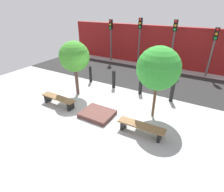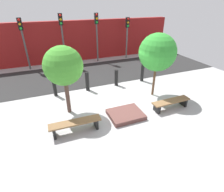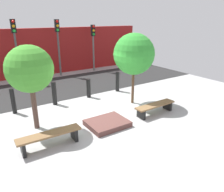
{
  "view_description": "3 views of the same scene",
  "coord_description": "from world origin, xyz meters",
  "views": [
    {
      "loc": [
        3.95,
        -6.13,
        4.58
      ],
      "look_at": [
        0.46,
        -0.04,
        0.89
      ],
      "focal_mm": 28.0,
      "sensor_mm": 36.0,
      "label": 1
    },
    {
      "loc": [
        -2.89,
        -6.21,
        4.46
      ],
      "look_at": [
        -0.57,
        -0.41,
        1.03
      ],
      "focal_mm": 28.0,
      "sensor_mm": 36.0,
      "label": 2
    },
    {
      "loc": [
        -3.86,
        -6.73,
        3.79
      ],
      "look_at": [
        0.25,
        -0.55,
        1.1
      ],
      "focal_mm": 35.0,
      "sensor_mm": 36.0,
      "label": 3
    }
  ],
  "objects": [
    {
      "name": "ground_plane",
      "position": [
        0.0,
        0.0,
        0.0
      ],
      "size": [
        18.0,
        18.0,
        0.0
      ],
      "primitive_type": "plane",
      "color": "#A1A1A1"
    },
    {
      "name": "road_strip",
      "position": [
        0.0,
        4.94,
        0.01
      ],
      "size": [
        18.0,
        4.38,
        0.01
      ],
      "primitive_type": "cube",
      "color": "#252525",
      "rests_on": "ground"
    },
    {
      "name": "building_facade",
      "position": [
        0.0,
        8.42,
        1.56
      ],
      "size": [
        16.2,
        0.5,
        3.12
      ],
      "primitive_type": "cube",
      "color": "maroon",
      "rests_on": "ground"
    },
    {
      "name": "bench_left",
      "position": [
        -2.22,
        -0.8,
        0.34
      ],
      "size": [
        1.96,
        0.44,
        0.47
      ],
      "rotation": [
        0.0,
        0.0,
        -0.02
      ],
      "color": "black",
      "rests_on": "ground"
    },
    {
      "name": "bench_right",
      "position": [
        2.22,
        -0.8,
        0.31
      ],
      "size": [
        1.89,
        0.46,
        0.42
      ],
      "rotation": [
        0.0,
        0.0,
        0.02
      ],
      "color": "black",
      "rests_on": "ground"
    },
    {
      "name": "planter_bed",
      "position": [
        0.0,
        -0.6,
        0.09
      ],
      "size": [
        1.45,
        1.19,
        0.19
      ],
      "primitive_type": "cube",
      "color": "brown",
      "rests_on": "ground"
    },
    {
      "name": "tree_behind_left_bench",
      "position": [
        -2.22,
        0.69,
        2.16
      ],
      "size": [
        1.59,
        1.59,
        2.97
      ],
      "color": "#513830",
      "rests_on": "ground"
    },
    {
      "name": "tree_behind_right_bench",
      "position": [
        2.22,
        0.69,
        2.27
      ],
      "size": [
        1.8,
        1.8,
        3.18
      ],
      "color": "brown",
      "rests_on": "ground"
    },
    {
      "name": "bollard_far_left",
      "position": [
        -2.62,
        2.5,
        0.54
      ],
      "size": [
        0.18,
        0.18,
        1.07
      ],
      "primitive_type": "cylinder",
      "color": "black",
      "rests_on": "ground"
    },
    {
      "name": "bollard_left",
      "position": [
        -0.87,
        2.5,
        0.54
      ],
      "size": [
        0.21,
        0.21,
        1.08
      ],
      "primitive_type": "cylinder",
      "color": "black",
      "rests_on": "ground"
    },
    {
      "name": "bollard_center",
      "position": [
        0.87,
        2.5,
        0.47
      ],
      "size": [
        0.21,
        0.21,
        0.95
      ],
      "primitive_type": "cylinder",
      "color": "black",
      "rests_on": "ground"
    },
    {
      "name": "bollard_right",
      "position": [
        2.62,
        2.5,
        0.54
      ],
      "size": [
        0.2,
        0.2,
        1.08
      ],
      "primitive_type": "cylinder",
      "color": "black",
      "rests_on": "ground"
    },
    {
      "name": "traffic_light_west",
      "position": [
        -3.92,
        7.42,
        2.42
      ],
      "size": [
        0.28,
        0.27,
        3.5
      ],
      "color": "#4B4B4B",
      "rests_on": "ground"
    },
    {
      "name": "traffic_light_mid_west",
      "position": [
        -1.31,
        7.42,
        2.55
      ],
      "size": [
        0.28,
        0.27,
        3.7
      ],
      "color": "#4B4B4B",
      "rests_on": "ground"
    },
    {
      "name": "traffic_light_mid_east",
      "position": [
        1.31,
        7.42,
        2.53
      ],
      "size": [
        0.28,
        0.27,
        3.67
      ],
      "color": "#4E4E4E",
      "rests_on": "ground"
    },
    {
      "name": "traffic_light_east",
      "position": [
        3.92,
        7.41,
        2.29
      ],
      "size": [
        0.28,
        0.27,
        3.3
      ],
      "color": "#5B5B5B",
      "rests_on": "ground"
    }
  ]
}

